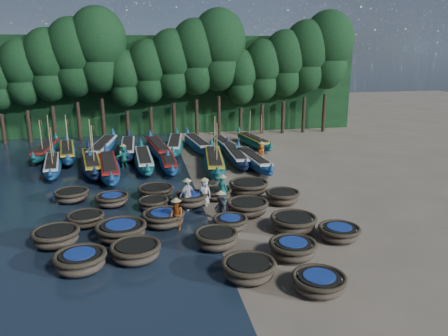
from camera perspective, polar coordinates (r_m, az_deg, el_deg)
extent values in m
plane|color=gray|center=(25.64, -2.99, -4.58)|extent=(120.00, 120.00, 0.00)
cube|color=black|center=(47.64, -7.14, 10.75)|extent=(40.00, 3.00, 10.00)
ellipsoid|color=#4E4131|center=(17.51, 3.24, -13.29)|extent=(2.10, 2.10, 0.69)
torus|color=#372E20|center=(17.36, 3.26, -12.35)|extent=(2.18, 2.18, 0.21)
cylinder|color=black|center=(17.34, 3.26, -12.23)|extent=(1.65, 1.65, 0.06)
ellipsoid|color=#4E4131|center=(17.07, 12.29, -14.65)|extent=(2.55, 2.55, 0.60)
torus|color=#372E20|center=(16.93, 12.34, -13.82)|extent=(2.07, 2.07, 0.18)
cylinder|color=black|center=(16.91, 12.35, -13.71)|extent=(1.58, 1.58, 0.05)
cylinder|color=navy|center=(16.89, 12.36, -13.60)|extent=(1.22, 1.22, 0.04)
ellipsoid|color=#4E4131|center=(18.91, -18.23, -11.73)|extent=(2.16, 2.16, 0.74)
torus|color=#372E20|center=(18.76, -18.32, -10.79)|extent=(2.15, 2.15, 0.22)
cylinder|color=black|center=(18.74, -18.34, -10.67)|extent=(1.62, 1.62, 0.07)
cylinder|color=navy|center=(18.73, -18.35, -10.55)|extent=(1.25, 1.25, 0.04)
ellipsoid|color=#4E4131|center=(19.20, -11.44, -10.87)|extent=(2.55, 2.55, 0.70)
torus|color=#372E20|center=(19.06, -11.49, -9.98)|extent=(2.18, 2.18, 0.21)
cylinder|color=black|center=(19.04, -11.50, -9.86)|extent=(1.65, 1.65, 0.06)
ellipsoid|color=#4E4131|center=(19.95, -1.04, -9.46)|extent=(2.10, 2.10, 0.73)
torus|color=#372E20|center=(19.81, -1.04, -8.57)|extent=(2.02, 2.02, 0.22)
cylinder|color=black|center=(19.79, -1.04, -8.45)|extent=(1.51, 1.51, 0.07)
ellipsoid|color=#4E4131|center=(19.24, 8.97, -10.66)|extent=(2.26, 2.26, 0.71)
torus|color=#372E20|center=(19.09, 9.01, -9.76)|extent=(2.09, 2.09, 0.22)
cylinder|color=black|center=(19.08, 9.02, -9.64)|extent=(1.57, 1.57, 0.06)
cylinder|color=navy|center=(19.06, 9.02, -9.53)|extent=(1.21, 1.21, 0.04)
ellipsoid|color=#4E4131|center=(21.40, 14.79, -8.36)|extent=(2.16, 2.16, 0.62)
torus|color=#372E20|center=(21.29, 14.84, -7.64)|extent=(2.00, 2.00, 0.19)
cylinder|color=black|center=(21.27, 14.85, -7.54)|extent=(1.52, 1.52, 0.06)
cylinder|color=navy|center=(21.26, 14.86, -7.45)|extent=(1.17, 1.17, 0.04)
ellipsoid|color=#4E4131|center=(21.56, -21.07, -8.60)|extent=(2.62, 2.62, 0.71)
torus|color=#372E20|center=(21.44, -21.15, -7.77)|extent=(2.17, 2.17, 0.22)
cylinder|color=black|center=(21.42, -21.16, -7.67)|extent=(1.64, 1.64, 0.06)
ellipsoid|color=#4E4131|center=(21.32, -13.26, -8.22)|extent=(2.71, 2.71, 0.71)
torus|color=#372E20|center=(21.19, -13.32, -7.39)|extent=(2.42, 2.42, 0.22)
cylinder|color=black|center=(21.17, -13.32, -7.28)|extent=(1.84, 1.84, 0.06)
cylinder|color=navy|center=(21.16, -13.33, -7.17)|extent=(1.42, 1.42, 0.04)
ellipsoid|color=#4E4131|center=(22.49, -7.90, -6.72)|extent=(2.66, 2.66, 0.68)
torus|color=#372E20|center=(22.38, -7.93, -5.96)|extent=(2.19, 2.19, 0.20)
cylinder|color=black|center=(22.36, -7.94, -5.86)|extent=(1.67, 1.67, 0.06)
cylinder|color=navy|center=(22.35, -7.94, -5.77)|extent=(1.28, 1.28, 0.04)
ellipsoid|color=#4E4131|center=(21.78, 0.82, -7.40)|extent=(2.13, 2.13, 0.62)
torus|color=#372E20|center=(21.66, 0.83, -6.68)|extent=(1.76, 1.76, 0.19)
cylinder|color=black|center=(21.65, 0.83, -6.59)|extent=(1.32, 1.32, 0.06)
cylinder|color=navy|center=(21.64, 0.83, -6.50)|extent=(1.01, 1.01, 0.04)
ellipsoid|color=#4E4131|center=(21.95, 9.04, -7.29)|extent=(2.74, 2.74, 0.71)
torus|color=#372E20|center=(21.82, 9.08, -6.48)|extent=(2.32, 2.32, 0.22)
cylinder|color=black|center=(21.80, 9.08, -6.37)|extent=(1.76, 1.76, 0.06)
ellipsoid|color=#4E4131|center=(23.39, -17.60, -6.55)|extent=(1.81, 1.81, 0.59)
torus|color=#372E20|center=(23.29, -17.66, -5.92)|extent=(1.89, 1.89, 0.18)
cylinder|color=black|center=(23.28, -17.66, -5.83)|extent=(1.43, 1.43, 0.05)
ellipsoid|color=#4E4131|center=(24.73, -9.19, -4.80)|extent=(1.97, 1.97, 0.59)
torus|color=#372E20|center=(24.63, -9.21, -4.19)|extent=(1.71, 1.71, 0.18)
cylinder|color=black|center=(24.62, -9.22, -4.11)|extent=(1.28, 1.28, 0.05)
ellipsoid|color=#4E4131|center=(24.98, -4.39, -4.29)|extent=(2.15, 2.15, 0.71)
torus|color=#372E20|center=(24.87, -4.41, -3.57)|extent=(1.97, 1.97, 0.21)
cylinder|color=black|center=(24.86, -4.41, -3.48)|extent=(1.48, 1.48, 0.06)
cylinder|color=navy|center=(24.84, -4.41, -3.38)|extent=(1.14, 1.14, 0.04)
ellipsoid|color=#4E4131|center=(23.74, 3.06, -5.34)|extent=(2.82, 2.82, 0.71)
torus|color=#372E20|center=(23.63, 3.07, -4.58)|extent=(2.30, 2.30, 0.21)
cylinder|color=black|center=(23.61, 3.07, -4.49)|extent=(1.75, 1.75, 0.06)
ellipsoid|color=#4E4131|center=(25.56, 7.65, -3.93)|extent=(2.24, 2.24, 0.71)
torus|color=#372E20|center=(25.45, 7.68, -3.22)|extent=(2.00, 2.00, 0.21)
cylinder|color=black|center=(25.44, 7.68, -3.13)|extent=(1.50, 1.50, 0.06)
ellipsoid|color=#4E4131|center=(27.25, -19.27, -3.53)|extent=(2.31, 2.31, 0.63)
torus|color=#372E20|center=(27.16, -19.33, -2.94)|extent=(2.02, 2.02, 0.19)
cylinder|color=black|center=(27.14, -19.34, -2.86)|extent=(1.53, 1.53, 0.06)
ellipsoid|color=#4E4131|center=(25.85, -14.41, -4.18)|extent=(2.32, 2.32, 0.61)
torus|color=#372E20|center=(25.75, -14.45, -3.58)|extent=(1.93, 1.93, 0.19)
cylinder|color=black|center=(25.74, -14.45, -3.50)|extent=(1.46, 1.46, 0.06)
cylinder|color=navy|center=(25.73, -14.46, -3.42)|extent=(1.13, 1.13, 0.04)
ellipsoid|color=#4E4131|center=(26.63, -8.90, -3.23)|extent=(2.46, 2.46, 0.66)
torus|color=#372E20|center=(26.53, -8.93, -2.60)|extent=(2.18, 2.18, 0.20)
cylinder|color=black|center=(26.52, -8.93, -2.52)|extent=(1.66, 1.66, 0.06)
ellipsoid|color=#4E4131|center=(26.08, -0.91, -3.53)|extent=(2.12, 2.12, 0.59)
torus|color=#372E20|center=(26.00, -0.92, -2.95)|extent=(1.75, 1.75, 0.18)
cylinder|color=black|center=(25.99, -0.92, -2.88)|extent=(1.32, 1.32, 0.05)
ellipsoid|color=#4E4131|center=(27.08, 3.24, -2.67)|extent=(2.49, 2.49, 0.73)
torus|color=#372E20|center=(26.98, 3.25, -1.98)|extent=(2.46, 2.46, 0.22)
cylinder|color=black|center=(26.97, 3.25, -1.89)|extent=(1.88, 1.88, 0.07)
ellipsoid|color=navy|center=(34.14, -21.52, 0.22)|extent=(2.31, 7.27, 0.90)
cone|color=navy|center=(37.41, -21.46, 2.40)|extent=(0.39, 0.39, 0.54)
cone|color=navy|center=(30.63, -21.79, -0.42)|extent=(0.39, 0.39, 0.45)
cube|color=silver|center=(34.05, -21.58, 0.83)|extent=(1.73, 5.63, 0.11)
cube|color=black|center=(34.03, -21.59, 0.95)|extent=(1.39, 4.89, 0.09)
cylinder|color=#997F4C|center=(34.87, -21.55, 2.94)|extent=(0.06, 0.21, 2.51)
cylinder|color=#997F4C|center=(32.50, -21.67, 2.09)|extent=(0.06, 0.21, 2.51)
plane|color=red|center=(32.29, -21.62, 3.99)|extent=(0.00, 0.31, 0.31)
ellipsoid|color=#10143D|center=(33.61, -16.89, 0.54)|extent=(2.71, 8.44, 1.04)
cone|color=#10143D|center=(37.41, -17.31, 3.03)|extent=(0.46, 0.46, 0.62)
cone|color=#10143D|center=(29.53, -16.55, -0.19)|extent=(0.46, 0.46, 0.52)
cube|color=gold|center=(33.51, -16.94, 1.26)|extent=(2.03, 6.53, 0.12)
cube|color=black|center=(33.49, -16.95, 1.40)|extent=(1.63, 5.67, 0.10)
cylinder|color=#997F4C|center=(34.47, -17.04, 3.72)|extent=(0.07, 0.25, 2.91)
cylinder|color=#997F4C|center=(31.72, -16.78, 2.78)|extent=(0.07, 0.25, 2.91)
plane|color=red|center=(31.49, -16.67, 5.05)|extent=(0.00, 0.36, 0.36)
ellipsoid|color=navy|center=(31.98, -14.81, -0.03)|extent=(2.41, 8.56, 1.06)
cone|color=navy|center=(35.83, -15.20, 2.70)|extent=(0.46, 0.46, 0.63)
cone|color=navy|center=(27.85, -14.49, -0.92)|extent=(0.46, 0.46, 0.53)
cube|color=maroon|center=(31.87, -14.87, 0.74)|extent=(1.80, 6.63, 0.13)
cube|color=black|center=(31.85, -14.88, 0.89)|extent=(1.42, 5.76, 0.11)
ellipsoid|color=#0D4C4D|center=(33.65, -10.41, 0.93)|extent=(1.79, 8.03, 1.00)
cone|color=#0D4C4D|center=(37.29, -10.82, 3.34)|extent=(0.44, 0.44, 0.60)
cone|color=#0D4C4D|center=(29.74, -10.00, 0.24)|extent=(0.44, 0.44, 0.50)
cube|color=silver|center=(33.55, -10.44, 1.63)|extent=(1.33, 6.22, 0.12)
cube|color=black|center=(33.53, -10.45, 1.76)|extent=(1.02, 5.41, 0.10)
ellipsoid|color=navy|center=(33.18, -7.33, 0.78)|extent=(1.44, 7.26, 0.90)
cone|color=navy|center=(36.47, -7.85, 3.03)|extent=(0.40, 0.40, 0.54)
cone|color=navy|center=(29.65, -6.76, 0.12)|extent=(0.40, 0.40, 0.45)
cube|color=maroon|center=(33.09, -7.35, 1.41)|extent=(1.06, 5.62, 0.11)
cube|color=black|center=(33.07, -7.35, 1.54)|extent=(0.80, 4.90, 0.09)
ellipsoid|color=#0D4C4D|center=(32.47, -1.28, 0.74)|extent=(2.59, 8.77, 1.08)
cone|color=#0D4C4D|center=(36.41, -1.62, 3.48)|extent=(0.48, 0.48, 0.65)
cone|color=#0D4C4D|center=(28.24, -0.87, -0.14)|extent=(0.48, 0.48, 0.54)
cube|color=gold|center=(32.36, -1.29, 1.52)|extent=(1.94, 6.79, 0.13)
cube|color=black|center=(32.34, -1.29, 1.67)|extent=(1.54, 5.90, 0.11)
cylinder|color=#997F4C|center=(33.35, -1.23, 4.18)|extent=(0.08, 0.26, 3.03)
cylinder|color=#997F4C|center=(30.50, -0.95, 3.12)|extent=(0.08, 0.26, 3.03)
plane|color=red|center=(30.26, -0.65, 5.57)|extent=(0.00, 0.38, 0.38)
ellipsoid|color=#10143D|center=(34.42, 1.49, 1.48)|extent=(1.56, 7.73, 0.96)
cone|color=#10143D|center=(37.89, 0.39, 3.75)|extent=(0.42, 0.42, 0.58)
cone|color=#10143D|center=(30.72, 2.85, 0.87)|extent=(0.42, 0.42, 0.48)
cube|color=silver|center=(34.33, 1.49, 2.14)|extent=(1.15, 5.99, 0.12)
cube|color=black|center=(34.31, 1.49, 2.26)|extent=(0.87, 5.22, 0.10)
ellipsoid|color=navy|center=(33.18, 3.80, 0.92)|extent=(1.99, 7.77, 0.96)
cone|color=navy|center=(36.49, 1.88, 3.28)|extent=(0.42, 0.42, 0.58)
cone|color=navy|center=(29.64, 6.20, 0.25)|extent=(0.42, 0.42, 0.48)
cube|color=silver|center=(33.08, 3.81, 1.60)|extent=(1.48, 6.02, 0.12)
cube|color=black|center=(33.06, 3.81, 1.73)|extent=(1.16, 5.23, 0.10)
ellipsoid|color=#0D4C4D|center=(39.26, -22.21, 2.06)|extent=(1.74, 7.67, 0.95)
cone|color=#0D4C4D|center=(42.68, -21.15, 4.01)|extent=(0.42, 0.42, 0.57)
cone|color=#0D4C4D|center=(35.64, -23.67, 1.59)|extent=(0.42, 0.42, 0.48)
cube|color=maroon|center=(39.18, -22.27, 2.63)|extent=(1.29, 5.94, 0.11)
cube|color=black|center=(39.17, -22.28, 2.74)|extent=(0.99, 5.17, 0.10)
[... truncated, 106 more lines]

